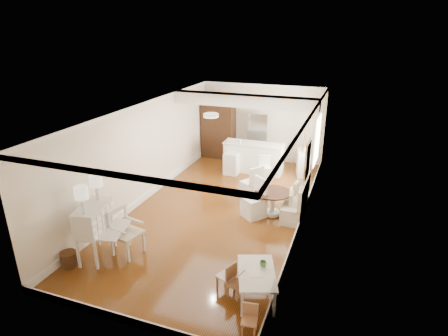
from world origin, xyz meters
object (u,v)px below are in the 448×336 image
Objects in this scene: kids_chair_c at (249,320)px; fridge at (267,139)px; gustavian_armchair at (127,233)px; sideboard at (303,163)px; kids_chair_b at (226,275)px; bar_stool_left at (232,157)px; breakfast_counter at (254,158)px; wicker_basket at (69,259)px; pantry_cabinet at (218,128)px; slip_chair_near at (254,198)px; secretary_bureau at (95,232)px; kids_table at (256,285)px; kids_chair_a at (236,284)px; dining_table at (272,203)px; slip_chair_far at (252,182)px; bar_stool_right at (265,170)px.

fridge reaches higher than kids_chair_c.
gustavian_armchair reaches higher than sideboard.
fridge reaches higher than kids_chair_b.
sideboard is at bearing 20.01° from bar_stool_left.
kids_chair_b is at bearing -78.98° from breakfast_counter.
pantry_cabinet reaches higher than wicker_basket.
slip_chair_near is 0.46× the size of pantry_cabinet.
breakfast_counter is (1.80, 6.10, -0.11)m from secretary_bureau.
kids_chair_b reaches higher than kids_table.
kids_table is at bearing -13.16° from secretary_bureau.
wicker_basket is at bearing -174.07° from kids_table.
secretary_bureau is 0.69× the size of fridge.
slip_chair_near reaches higher than wicker_basket.
kids_chair_b is (3.00, -0.06, -0.31)m from secretary_bureau.
kids_chair_a is 8.06m from pantry_cabinet.
fridge is at bearing 140.27° from sideboard.
bar_stool_left is at bearing 103.26° from kids_chair_c.
bar_stool_left is (-2.07, 5.84, 0.31)m from kids_chair_a.
slip_chair_near reaches higher than dining_table.
sideboard is at bearing 61.15° from wicker_basket.
dining_table is 3.15m from breakfast_counter.
gustavian_armchair is at bearing -77.25° from kids_chair_b.
breakfast_counter reaches higher than kids_table.
pantry_cabinet reaches higher than slip_chair_far.
slip_chair_far is at bearing -148.78° from kids_chair_b.
gustavian_armchair reaches higher than slip_chair_far.
fridge is at bearing -140.29° from slip_chair_far.
slip_chair_near is at bearing -26.82° from gustavian_armchair.
pantry_cabinet is (-3.63, 8.15, 0.88)m from kids_chair_c.
secretary_bureau reaches higher than kids_chair_c.
secretary_bureau is 2.34× the size of kids_chair_c.
breakfast_counter is at bearing 106.25° from kids_table.
secretary_bureau is 0.54× the size of pantry_cabinet.
gustavian_armchair is at bearing 18.33° from secretary_bureau.
dining_table is 1.13m from slip_chair_far.
slip_chair_near is 4.27m from fridge.
bar_stool_right reaches higher than kids_chair_b.
kids_chair_a is at bearing 46.04° from slip_chair_far.
kids_chair_a is at bearing -66.93° from pantry_cabinet.
slip_chair_far reaches higher than bar_stool_right.
fridge is (-1.13, 3.90, 0.57)m from dining_table.
secretary_bureau is 1.29× the size of dining_table.
kids_table is 0.48× the size of pantry_cabinet.
slip_chair_near is at bearing 52.83° from slip_chair_far.
kids_chair_b is at bearing -86.80° from gustavian_armchair.
sideboard is (0.21, 6.60, 0.13)m from kids_chair_a.
pantry_cabinet is at bearing 118.25° from bar_stool_right.
pantry_cabinet is (-3.50, 7.26, 0.87)m from kids_table.
kids_table is 1.08× the size of slip_chair_far.
kids_chair_b is at bearing -12.98° from secretary_bureau.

